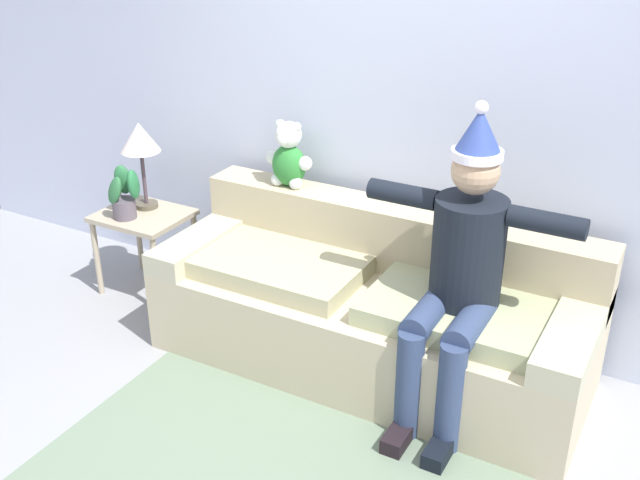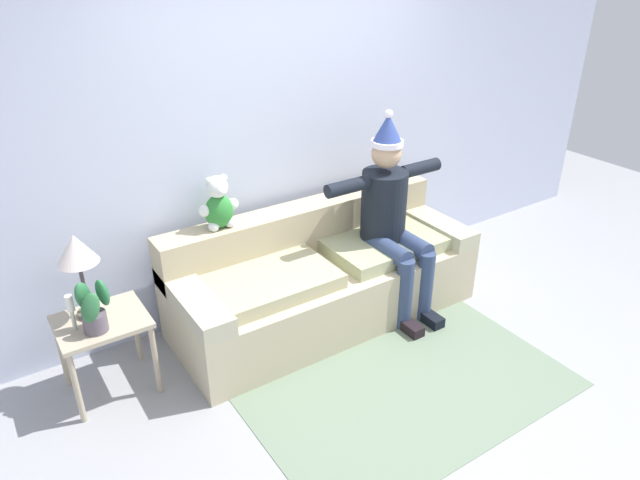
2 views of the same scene
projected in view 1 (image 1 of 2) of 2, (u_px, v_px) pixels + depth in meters
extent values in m
plane|color=#949598|center=(271.00, 477.00, 3.32)|extent=(10.00, 10.00, 0.00)
cube|color=silver|center=(420.00, 97.00, 3.97)|extent=(7.00, 0.10, 2.70)
cube|color=#C0B391|center=(368.00, 328.00, 4.00)|extent=(2.28, 0.87, 0.46)
cube|color=tan|center=(395.00, 237.00, 4.08)|extent=(2.28, 0.24, 0.35)
cube|color=#B8B395|center=(208.00, 239.00, 4.33)|extent=(0.22, 0.87, 0.12)
cube|color=#BAB795|center=(575.00, 333.00, 3.43)|extent=(0.22, 0.87, 0.12)
cube|color=tan|center=(280.00, 264.00, 4.07)|extent=(0.91, 0.61, 0.10)
cube|color=#A8AE82|center=(462.00, 312.00, 3.62)|extent=(0.91, 0.61, 0.10)
cylinder|color=black|center=(468.00, 251.00, 3.51)|extent=(0.34, 0.34, 0.52)
sphere|color=tan|center=(476.00, 171.00, 3.34)|extent=(0.22, 0.22, 0.22)
cylinder|color=white|center=(477.00, 154.00, 3.31)|extent=(0.23, 0.23, 0.04)
cone|color=#314690|center=(479.00, 130.00, 3.26)|extent=(0.21, 0.21, 0.20)
sphere|color=white|center=(482.00, 107.00, 3.22)|extent=(0.06, 0.06, 0.06)
cylinder|color=navy|center=(429.00, 313.00, 3.51)|extent=(0.14, 0.40, 0.14)
cylinder|color=navy|center=(409.00, 385.00, 3.47)|extent=(0.13, 0.13, 0.56)
cube|color=black|center=(400.00, 436.00, 3.51)|extent=(0.10, 0.24, 0.08)
cylinder|color=navy|center=(470.00, 324.00, 3.42)|extent=(0.14, 0.40, 0.14)
cylinder|color=navy|center=(450.00, 398.00, 3.39)|extent=(0.13, 0.13, 0.56)
cube|color=black|center=(440.00, 450.00, 3.43)|extent=(0.10, 0.24, 0.08)
cylinder|color=black|center=(403.00, 194.00, 3.57)|extent=(0.34, 0.10, 0.10)
cylinder|color=black|center=(547.00, 223.00, 3.27)|extent=(0.34, 0.10, 0.10)
ellipsoid|color=#2D8134|center=(289.00, 165.00, 4.24)|extent=(0.20, 0.16, 0.24)
sphere|color=white|center=(288.00, 135.00, 4.16)|extent=(0.15, 0.15, 0.15)
sphere|color=white|center=(283.00, 139.00, 4.12)|extent=(0.07, 0.07, 0.07)
sphere|color=white|center=(280.00, 124.00, 4.16)|extent=(0.05, 0.05, 0.05)
sphere|color=white|center=(296.00, 127.00, 4.12)|extent=(0.05, 0.05, 0.05)
sphere|color=white|center=(273.00, 157.00, 4.27)|extent=(0.08, 0.08, 0.08)
sphere|color=white|center=(278.00, 179.00, 4.28)|extent=(0.08, 0.08, 0.08)
sphere|color=white|center=(305.00, 163.00, 4.18)|extent=(0.08, 0.08, 0.08)
sphere|color=white|center=(296.00, 183.00, 4.23)|extent=(0.08, 0.08, 0.08)
cube|color=tan|center=(143.00, 216.00, 4.64)|extent=(0.53, 0.45, 0.03)
cylinder|color=tan|center=(97.00, 258.00, 4.70)|extent=(0.04, 0.04, 0.50)
cylinder|color=tan|center=(156.00, 275.00, 4.49)|extent=(0.04, 0.04, 0.50)
cylinder|color=tan|center=(139.00, 235.00, 5.01)|extent=(0.04, 0.04, 0.50)
cylinder|color=tan|center=(196.00, 250.00, 4.80)|extent=(0.04, 0.04, 0.50)
cylinder|color=brown|center=(147.00, 205.00, 4.71)|extent=(0.14, 0.14, 0.03)
cylinder|color=#51414A|center=(144.00, 177.00, 4.63)|extent=(0.02, 0.02, 0.34)
cone|color=silver|center=(140.00, 137.00, 4.52)|extent=(0.24, 0.24, 0.18)
cylinder|color=#5B515C|center=(124.00, 208.00, 4.55)|extent=(0.14, 0.14, 0.12)
ellipsoid|color=#266E3D|center=(133.00, 184.00, 4.46)|extent=(0.10, 0.12, 0.19)
ellipsoid|color=#2A6C3C|center=(123.00, 179.00, 4.52)|extent=(0.14, 0.11, 0.19)
ellipsoid|color=#2D6A3C|center=(115.00, 190.00, 4.46)|extent=(0.17, 0.12, 0.21)
cylinder|color=beige|center=(121.00, 200.00, 4.65)|extent=(0.02, 0.02, 0.13)
cylinder|color=white|center=(118.00, 182.00, 4.60)|extent=(0.04, 0.04, 0.10)
cube|color=slate|center=(271.00, 476.00, 3.32)|extent=(2.05, 1.26, 0.01)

